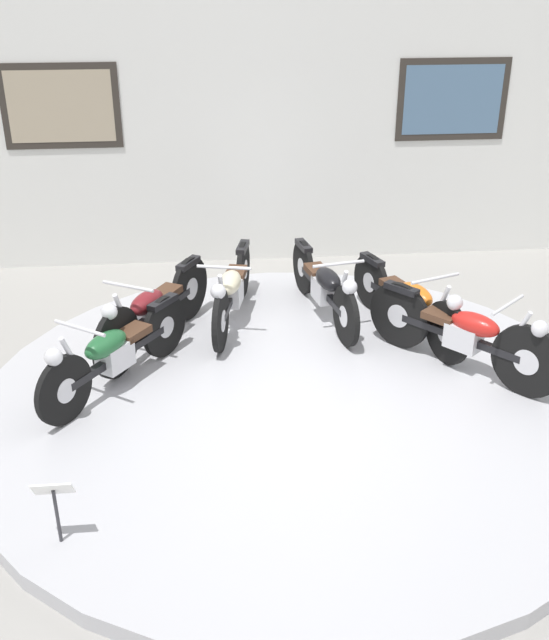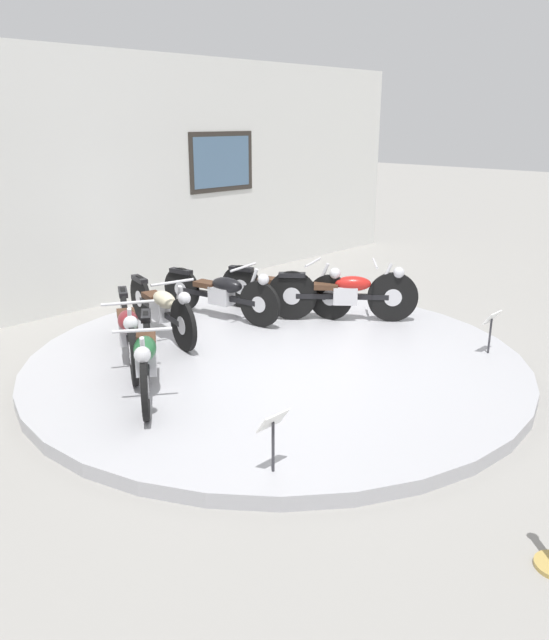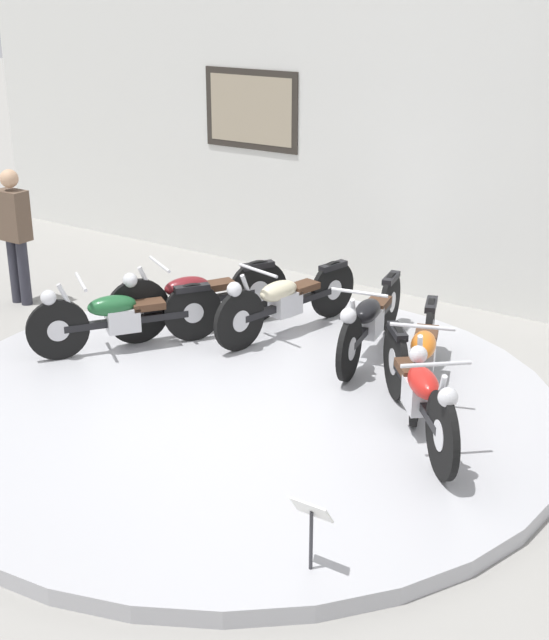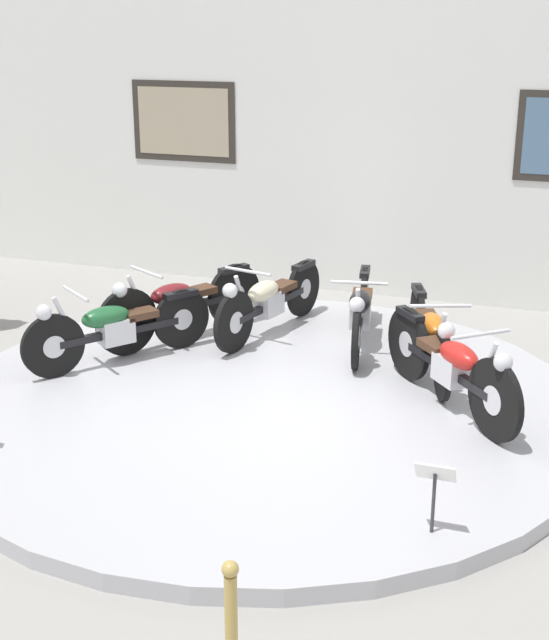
{
  "view_description": "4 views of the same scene",
  "coord_description": "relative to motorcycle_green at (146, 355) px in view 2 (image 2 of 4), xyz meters",
  "views": [
    {
      "loc": [
        -0.75,
        -5.69,
        3.66
      ],
      "look_at": [
        -0.19,
        -0.02,
        0.88
      ],
      "focal_mm": 42.0,
      "sensor_mm": 36.0,
      "label": 1
    },
    {
      "loc": [
        -4.82,
        -4.7,
        2.75
      ],
      "look_at": [
        0.03,
        0.05,
        0.55
      ],
      "focal_mm": 35.0,
      "sensor_mm": 36.0,
      "label": 2
    },
    {
      "loc": [
        4.19,
        -5.74,
        3.65
      ],
      "look_at": [
        0.19,
        0.28,
        0.83
      ],
      "focal_mm": 50.0,
      "sensor_mm": 36.0,
      "label": 3
    },
    {
      "loc": [
        2.5,
        -6.8,
        3.32
      ],
      "look_at": [
        0.08,
        0.06,
        0.82
      ],
      "focal_mm": 50.0,
      "sensor_mm": 36.0,
      "label": 4
    }
  ],
  "objects": [
    {
      "name": "ground_plane",
      "position": [
        1.59,
        -0.25,
        -0.51
      ],
      "size": [
        60.0,
        60.0,
        0.0
      ],
      "primitive_type": "plane",
      "color": "gray"
    },
    {
      "name": "display_platform",
      "position": [
        1.59,
        -0.25,
        -0.44
      ],
      "size": [
        5.67,
        5.67,
        0.13
      ],
      "primitive_type": "cylinder",
      "color": "#ADADB2",
      "rests_on": "ground_plane"
    },
    {
      "name": "back_wall",
      "position": [
        1.59,
        3.5,
        1.35
      ],
      "size": [
        14.0,
        0.22,
        3.71
      ],
      "color": "silver",
      "rests_on": "ground_plane"
    },
    {
      "name": "motorcycle_green",
      "position": [
        0.0,
        0.0,
        0.0
      ],
      "size": [
        1.18,
        1.63,
        0.78
      ],
      "color": "black",
      "rests_on": "display_platform"
    },
    {
      "name": "motorcycle_maroon",
      "position": [
        0.31,
        0.78,
        0.03
      ],
      "size": [
        1.04,
        1.79,
        0.81
      ],
      "color": "black",
      "rests_on": "display_platform"
    },
    {
      "name": "motorcycle_cream",
      "position": [
        1.1,
        1.26,
        0.01
      ],
      "size": [
        0.61,
        1.94,
        0.79
      ],
      "color": "black",
      "rests_on": "display_platform"
    },
    {
      "name": "motorcycle_black",
      "position": [
        2.09,
        1.26,
        0.0
      ],
      "size": [
        0.56,
        1.94,
        0.78
      ],
      "color": "black",
      "rests_on": "display_platform"
    },
    {
      "name": "motorcycle_orange",
      "position": [
        2.88,
        0.78,
        0.0
      ],
      "size": [
        0.76,
        1.87,
        0.79
      ],
      "color": "black",
      "rests_on": "display_platform"
    },
    {
      "name": "motorcycle_red",
      "position": [
        3.19,
        0.01,
        0.03
      ],
      "size": [
        1.37,
        1.56,
        0.81
      ],
      "color": "black",
      "rests_on": "display_platform"
    },
    {
      "name": "info_placard_front_left",
      "position": [
        -0.2,
        -1.97,
        -0.01
      ],
      "size": [
        0.26,
        0.11,
        0.51
      ],
      "color": "#333338",
      "rests_on": "display_platform"
    },
    {
      "name": "info_placard_front_centre",
      "position": [
        3.39,
        -1.97,
        -0.01
      ],
      "size": [
        0.26,
        0.11,
        0.51
      ],
      "color": "#333338",
      "rests_on": "display_platform"
    }
  ]
}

